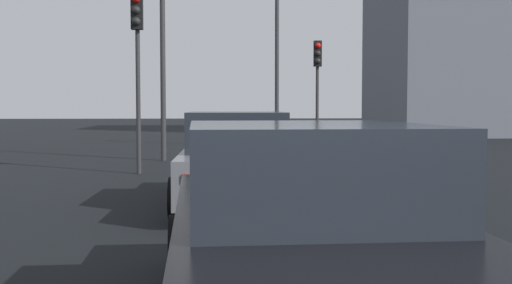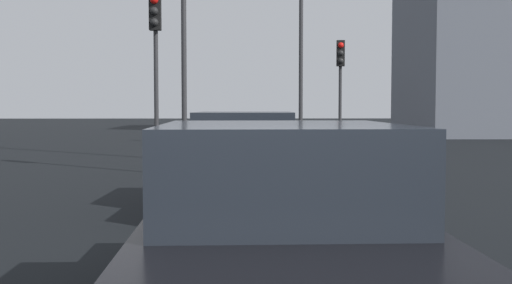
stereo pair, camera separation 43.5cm
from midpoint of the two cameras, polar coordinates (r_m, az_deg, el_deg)
The scene contains 6 objects.
car_grey_lead at distance 10.59m, azimuth 0.16°, elevation -1.67°, with size 4.81×2.10×1.57m.
car_black_second at distance 4.63m, azimuth 4.76°, elevation -8.25°, with size 4.57×2.15×1.55m.
traffic_light_near_left at distance 15.72m, azimuth -8.32°, elevation 8.71°, with size 0.32×0.29×4.42m.
traffic_light_near_right at distance 22.35m, azimuth 8.23°, elevation 6.29°, with size 0.32×0.30×3.96m.
street_lamp_kerbside at distance 25.13m, azimuth 4.60°, elevation 8.30°, with size 0.56×0.36×6.46m.
street_lamp_far at distance 19.52m, azimuth -5.93°, elevation 10.46°, with size 0.56×0.36×6.93m.
Camera 2 is at (-2.51, 0.18, 1.68)m, focal length 44.11 mm.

